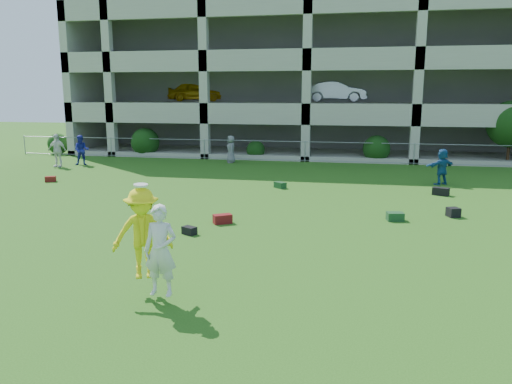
% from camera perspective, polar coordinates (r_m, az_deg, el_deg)
% --- Properties ---
extents(ground, '(100.00, 100.00, 0.00)m').
position_cam_1_polar(ground, '(10.57, -4.97, -10.58)').
color(ground, '#235114').
rests_on(ground, ground).
extents(bystander_a, '(0.96, 0.86, 1.63)m').
position_cam_1_polar(bystander_a, '(28.92, -19.31, 4.53)').
color(bystander_a, navy).
rests_on(bystander_a, ground).
extents(bystander_b, '(1.04, 0.45, 1.77)m').
position_cam_1_polar(bystander_b, '(28.62, -21.79, 4.43)').
color(bystander_b, silver).
rests_on(bystander_b, ground).
extents(bystander_c, '(0.76, 0.89, 1.54)m').
position_cam_1_polar(bystander_c, '(28.21, -2.88, 4.90)').
color(bystander_c, slate).
rests_on(bystander_c, ground).
extents(bystander_d, '(1.45, 1.21, 1.56)m').
position_cam_1_polar(bystander_d, '(22.94, 20.48, 2.73)').
color(bystander_d, navy).
rests_on(bystander_d, ground).
extents(bag_red_a, '(0.62, 0.55, 0.28)m').
position_cam_1_polar(bag_red_a, '(15.26, -3.85, -3.09)').
color(bag_red_a, '#550E0F').
rests_on(bag_red_a, ground).
extents(bag_black_b, '(0.47, 0.41, 0.22)m').
position_cam_1_polar(bag_black_b, '(14.21, -7.62, -4.38)').
color(bag_black_b, black).
rests_on(bag_black_b, ground).
extents(bag_green_c, '(0.56, 0.44, 0.26)m').
position_cam_1_polar(bag_green_c, '(16.15, 15.61, -2.71)').
color(bag_green_c, '#163513').
rests_on(bag_green_c, ground).
extents(crate_d, '(0.45, 0.45, 0.30)m').
position_cam_1_polar(crate_d, '(17.23, 21.62, -2.16)').
color(crate_d, black).
rests_on(crate_d, ground).
extents(bag_black_e, '(0.67, 0.51, 0.30)m').
position_cam_1_polar(bag_black_e, '(20.63, 20.37, 0.06)').
color(bag_black_e, black).
rests_on(bag_black_e, ground).
extents(bag_red_f, '(0.53, 0.45, 0.24)m').
position_cam_1_polar(bag_red_f, '(24.08, -22.43, 1.37)').
color(bag_red_f, '#59190F').
rests_on(bag_red_f, ground).
extents(bag_green_g, '(0.57, 0.56, 0.25)m').
position_cam_1_polar(bag_green_g, '(20.83, 2.77, 0.80)').
color(bag_green_g, '#173C15').
rests_on(bag_green_g, ground).
extents(frisbee_contest, '(1.48, 1.10, 2.04)m').
position_cam_1_polar(frisbee_contest, '(9.78, -12.37, -5.11)').
color(frisbee_contest, yellow).
rests_on(frisbee_contest, ground).
extents(parking_garage, '(30.00, 14.00, 12.00)m').
position_cam_1_polar(parking_garage, '(37.27, 7.15, 14.48)').
color(parking_garage, '#9E998C').
rests_on(parking_garage, ground).
extents(fence, '(36.06, 0.06, 1.20)m').
position_cam_1_polar(fence, '(28.73, 5.62, 4.67)').
color(fence, gray).
rests_on(fence, ground).
extents(shrub_row, '(34.38, 2.52, 3.50)m').
position_cam_1_polar(shrub_row, '(29.26, 14.83, 6.23)').
color(shrub_row, '#163D11').
rests_on(shrub_row, ground).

